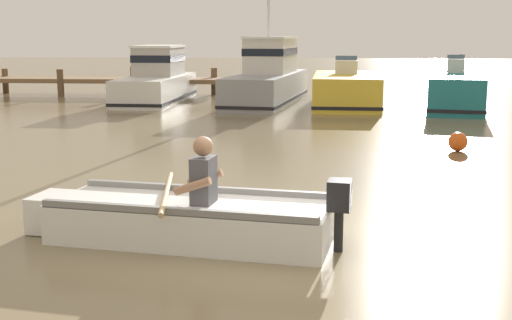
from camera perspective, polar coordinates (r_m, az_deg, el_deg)
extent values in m
plane|color=#7A6B4C|center=(7.37, 3.12, -7.22)|extent=(120.00, 120.00, 0.00)
cube|color=brown|center=(26.31, -16.05, 6.69)|extent=(11.94, 1.50, 0.16)
cylinder|color=brown|center=(28.05, -20.90, 6.42)|extent=(0.24, 0.24, 0.97)
cylinder|color=brown|center=(25.67, -16.59, 6.40)|extent=(0.24, 0.24, 1.03)
cylinder|color=brown|center=(24.80, -10.55, 6.66)|extent=(0.24, 0.24, 1.14)
cylinder|color=brown|center=(25.60, -3.65, 6.82)|extent=(0.24, 0.24, 1.03)
cube|color=white|center=(7.44, -5.62, -5.31)|extent=(3.23, 1.57, 0.44)
cube|color=white|center=(8.16, -17.21, -4.31)|extent=(0.49, 0.66, 0.42)
cube|color=gray|center=(6.91, -7.05, -4.45)|extent=(3.01, 0.55, 0.08)
cube|color=gray|center=(7.84, -4.43, -2.56)|extent=(3.01, 0.55, 0.08)
cube|color=white|center=(7.36, -4.91, -4.02)|extent=(0.43, 1.04, 0.06)
cylinder|color=black|center=(7.07, 7.18, -5.78)|extent=(0.11, 0.11, 0.54)
cube|color=black|center=(6.98, 7.24, -3.02)|extent=(0.28, 0.31, 0.32)
cube|color=#4C4C51|center=(7.27, -4.57, -1.76)|extent=(0.27, 0.37, 0.52)
sphere|color=#9E7051|center=(7.20, -4.62, 1.19)|extent=(0.22, 0.22, 0.22)
cylinder|color=#9E7051|center=(7.09, -5.51, -2.27)|extent=(0.43, 0.16, 0.23)
cylinder|color=#9E7051|center=(7.50, -4.41, -1.54)|extent=(0.43, 0.16, 0.23)
cylinder|color=tan|center=(7.62, -7.78, -2.79)|extent=(0.37, 1.98, 0.06)
cube|color=white|center=(23.04, -8.65, 6.10)|extent=(1.87, 5.41, 0.89)
cube|color=black|center=(23.06, -8.63, 5.39)|extent=(1.91, 5.45, 0.10)
cube|color=#B2ADA3|center=(23.45, -8.41, 8.45)|extent=(1.41, 2.29, 0.96)
cube|color=black|center=(23.45, -8.42, 8.74)|extent=(1.44, 2.32, 0.24)
cube|color=white|center=(23.44, -8.45, 9.72)|extent=(1.48, 2.40, 0.08)
cube|color=gray|center=(22.37, 0.98, 6.22)|extent=(2.65, 6.67, 1.00)
cube|color=black|center=(22.40, 0.98, 5.40)|extent=(2.70, 6.71, 0.10)
cube|color=silver|center=(22.88, 1.30, 9.02)|extent=(1.74, 2.89, 1.15)
cube|color=black|center=(22.88, 1.30, 9.38)|extent=(1.77, 2.92, 0.24)
cube|color=white|center=(22.87, 1.31, 10.57)|extent=(1.82, 3.03, 0.08)
cylinder|color=silver|center=(22.47, 1.09, 12.27)|extent=(0.10, 0.10, 3.73)
cube|color=gold|center=(21.61, 7.80, 6.00)|extent=(2.19, 4.86, 1.02)
cube|color=black|center=(21.64, 7.78, 5.13)|extent=(2.24, 4.91, 0.10)
cube|color=silver|center=(21.93, 7.83, 7.99)|extent=(0.73, 0.52, 0.44)
cube|color=slate|center=(22.18, 7.83, 8.48)|extent=(0.71, 0.06, 0.36)
cube|color=#1E727A|center=(22.12, 16.84, 5.82)|extent=(2.72, 6.41, 1.07)
cube|color=black|center=(22.15, 16.79, 4.92)|extent=(2.76, 6.46, 0.10)
cube|color=silver|center=(22.54, 16.93, 7.83)|extent=(0.63, 0.59, 0.44)
cube|color=slate|center=(22.79, 16.94, 8.31)|extent=(0.55, 0.14, 0.36)
sphere|color=#E55919|center=(13.67, 17.10, 1.53)|extent=(0.38, 0.38, 0.38)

